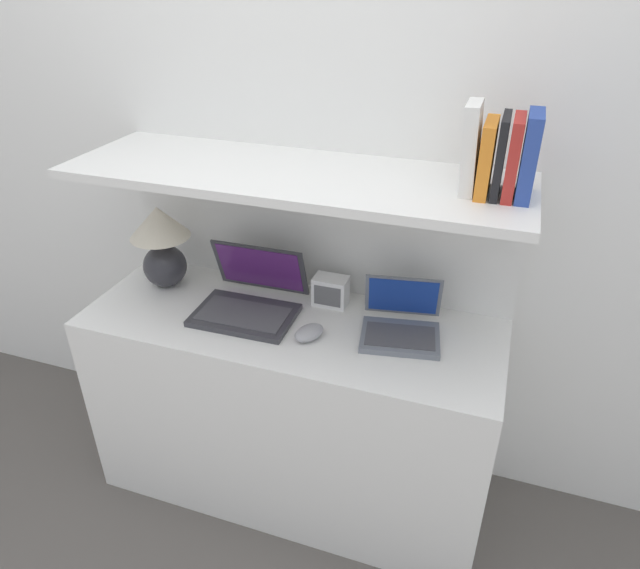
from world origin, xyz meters
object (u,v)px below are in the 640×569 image
(table_lamp, at_px, (161,241))
(laptop_large, at_px, (250,300))
(book_red, at_px, (514,157))
(book_orange, at_px, (487,158))
(router_box, at_px, (331,291))
(laptop_small, at_px, (401,324))
(book_blue, at_px, (530,156))
(book_white, at_px, (471,148))
(book_black, at_px, (501,156))
(computer_mouse, at_px, (309,333))

(table_lamp, height_order, laptop_large, table_lamp)
(book_red, bearing_deg, book_orange, 180.00)
(table_lamp, relative_size, router_box, 2.62)
(laptop_small, relative_size, book_orange, 1.47)
(book_blue, bearing_deg, book_white, 180.00)
(router_box, bearing_deg, book_white, -12.55)
(book_blue, relative_size, book_white, 0.94)
(laptop_large, distance_m, book_white, 0.89)
(laptop_small, bearing_deg, book_black, 2.73)
(book_orange, bearing_deg, book_black, 0.00)
(laptop_large, distance_m, computer_mouse, 0.27)
(book_white, bearing_deg, book_black, 0.00)
(table_lamp, distance_m, book_blue, 1.27)
(laptop_large, height_order, book_red, book_red)
(book_black, bearing_deg, laptop_large, -176.85)
(laptop_large, relative_size, laptop_small, 1.20)
(laptop_small, bearing_deg, laptop_large, -176.67)
(computer_mouse, bearing_deg, book_black, 14.69)
(router_box, height_order, book_orange, book_orange)
(book_white, bearing_deg, book_red, 0.00)
(router_box, xyz_separation_m, book_orange, (0.46, -0.09, 0.55))
(table_lamp, relative_size, computer_mouse, 2.42)
(book_orange, bearing_deg, book_white, 180.00)
(router_box, xyz_separation_m, book_black, (0.50, -0.09, 0.56))
(book_blue, bearing_deg, table_lamp, 178.72)
(book_red, relative_size, book_black, 0.99)
(router_box, bearing_deg, laptop_small, -20.80)
(book_blue, bearing_deg, router_box, 170.69)
(book_black, bearing_deg, book_red, 0.00)
(computer_mouse, distance_m, book_orange, 0.76)
(laptop_large, xyz_separation_m, book_black, (0.75, 0.04, 0.57))
(book_red, height_order, book_black, book_black)
(router_box, distance_m, book_white, 0.72)
(laptop_large, distance_m, router_box, 0.29)
(book_orange, bearing_deg, book_red, 0.00)
(book_black, bearing_deg, book_white, 180.00)
(laptop_large, bearing_deg, book_white, 3.52)
(book_orange, bearing_deg, computer_mouse, -164.26)
(laptop_small, relative_size, book_red, 1.36)
(laptop_small, xyz_separation_m, book_blue, (0.30, 0.01, 0.58))
(book_blue, xyz_separation_m, book_red, (-0.04, 0.00, -0.01))
(book_orange, relative_size, book_white, 0.81)
(book_red, distance_m, book_orange, 0.07)
(laptop_large, height_order, book_blue, book_blue)
(laptop_small, bearing_deg, router_box, 159.20)
(book_orange, bearing_deg, table_lamp, 178.60)
(table_lamp, xyz_separation_m, book_black, (1.12, -0.03, 0.44))
(book_black, bearing_deg, laptop_small, -177.27)
(book_orange, height_order, book_white, book_white)
(laptop_large, xyz_separation_m, laptop_small, (0.53, 0.03, -0.01))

